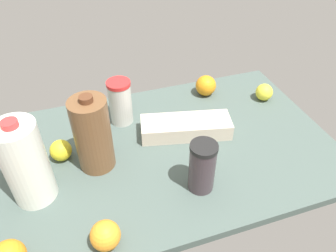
{
  "coord_description": "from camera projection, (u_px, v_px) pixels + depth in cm",
  "views": [
    {
      "loc": [
        27.4,
        81.97,
        84.75
      ],
      "look_at": [
        0.0,
        0.0,
        13.0
      ],
      "focal_mm": 35.0,
      "sensor_mm": 36.0,
      "label": 1
    }
  ],
  "objects": [
    {
      "name": "milk_jug",
      "position": [
        25.0,
        163.0,
        0.93
      ],
      "size": [
        12.63,
        12.63,
        29.32
      ],
      "color": "white",
      "rests_on": "countertop"
    },
    {
      "name": "countertop",
      "position": [
        168.0,
        150.0,
        1.2
      ],
      "size": [
        120.0,
        76.0,
        3.0
      ],
      "primitive_type": "cube",
      "color": "#465651",
      "rests_on": "ground"
    },
    {
      "name": "lemon_near_front",
      "position": [
        61.0,
        150.0,
        1.12
      ],
      "size": [
        7.42,
        7.42,
        7.42
      ],
      "primitive_type": "sphere",
      "color": "yellow",
      "rests_on": "countertop"
    },
    {
      "name": "lemon_loose",
      "position": [
        264.0,
        92.0,
        1.4
      ],
      "size": [
        7.22,
        7.22,
        7.22
      ],
      "primitive_type": "sphere",
      "color": "yellow",
      "rests_on": "countertop"
    },
    {
      "name": "tumbler_cup",
      "position": [
        120.0,
        102.0,
        1.25
      ],
      "size": [
        9.0,
        9.0,
        18.0
      ],
      "color": "beige",
      "rests_on": "countertop"
    },
    {
      "name": "shaker_bottle",
      "position": [
        202.0,
        167.0,
        0.99
      ],
      "size": [
        8.4,
        8.4,
        17.69
      ],
      "color": "#3F3339",
      "rests_on": "countertop"
    },
    {
      "name": "orange_by_jug",
      "position": [
        206.0,
        86.0,
        1.42
      ],
      "size": [
        8.87,
        8.87,
        8.87
      ],
      "primitive_type": "sphere",
      "color": "orange",
      "rests_on": "countertop"
    },
    {
      "name": "egg_carton",
      "position": [
        186.0,
        127.0,
        1.23
      ],
      "size": [
        35.13,
        18.6,
        6.18
      ],
      "primitive_type": "cube",
      "rotation": [
        0.0,
        0.0,
        -0.22
      ],
      "color": "beige",
      "rests_on": "countertop"
    },
    {
      "name": "chocolate_milk_jug",
      "position": [
        93.0,
        134.0,
        1.04
      ],
      "size": [
        11.94,
        11.94,
        27.82
      ],
      "color": "brown",
      "rests_on": "countertop"
    },
    {
      "name": "orange_far_back",
      "position": [
        105.0,
        235.0,
        0.87
      ],
      "size": [
        8.26,
        8.26,
        8.26
      ],
      "primitive_type": "sphere",
      "color": "orange",
      "rests_on": "countertop"
    }
  ]
}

